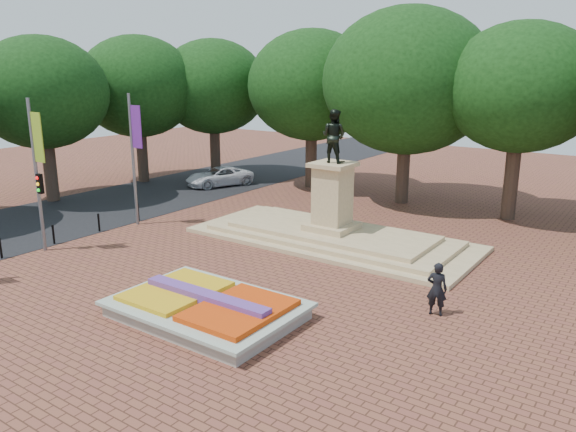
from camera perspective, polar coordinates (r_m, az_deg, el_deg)
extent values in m
plane|color=brown|center=(21.70, -6.55, -7.69)|extent=(90.00, 90.00, 0.00)
cube|color=black|center=(35.67, -19.39, 0.61)|extent=(9.00, 90.00, 0.02)
cube|color=gray|center=(19.64, -8.27, -9.55)|extent=(6.00, 4.00, 0.45)
cube|color=#B5C1AF|center=(19.53, -8.30, -8.81)|extent=(6.30, 4.30, 0.12)
cube|color=#DC4B0C|center=(18.58, -5.00, -9.54)|extent=(2.60, 3.40, 0.22)
cube|color=gold|center=(20.44, -11.30, -7.48)|extent=(2.60, 3.40, 0.18)
cube|color=#623085|center=(19.44, -8.32, -8.22)|extent=(5.20, 0.55, 0.38)
cube|color=tan|center=(27.76, 4.44, -2.32)|extent=(14.00, 6.00, 0.20)
cube|color=tan|center=(27.71, 4.45, -1.92)|extent=(12.00, 5.00, 0.20)
cube|color=tan|center=(27.65, 4.46, -1.52)|extent=(10.00, 4.00, 0.20)
cube|color=tan|center=(27.58, 4.47, -1.03)|extent=(2.20, 2.20, 0.30)
cube|color=tan|center=(27.20, 4.54, 2.11)|extent=(1.50, 1.50, 2.80)
cube|color=tan|center=(26.90, 4.60, 5.23)|extent=(1.90, 1.90, 0.20)
imported|color=black|center=(26.71, 4.66, 8.09)|extent=(1.22, 0.95, 2.50)
cylinder|color=#34271C|center=(44.57, -6.73, 6.69)|extent=(0.80, 0.80, 4.00)
ellipsoid|color=black|center=(44.15, -6.91, 12.73)|extent=(8.80, 8.80, 7.48)
cylinder|color=#34271C|center=(39.75, 1.97, 5.79)|extent=(0.80, 0.80, 4.00)
ellipsoid|color=black|center=(39.27, 2.03, 12.56)|extent=(8.80, 8.80, 7.48)
cylinder|color=#34271C|center=(36.45, 11.25, 4.67)|extent=(0.80, 0.80, 4.00)
ellipsoid|color=black|center=(35.93, 11.63, 12.05)|extent=(8.80, 8.80, 7.48)
cylinder|color=#34271C|center=(34.28, 21.98, 3.23)|extent=(0.80, 0.80, 4.00)
ellipsoid|color=black|center=(33.73, 22.76, 11.05)|extent=(8.80, 8.80, 7.48)
cylinder|color=#34271C|center=(39.00, -23.53, 4.26)|extent=(0.80, 0.80, 3.84)
ellipsoid|color=black|center=(38.52, -24.23, 10.82)|extent=(8.40, 8.40, 7.14)
cylinder|color=#34271C|center=(43.62, -14.59, 6.03)|extent=(0.80, 0.80, 3.84)
ellipsoid|color=black|center=(43.19, -14.98, 11.92)|extent=(8.40, 8.40, 7.14)
cylinder|color=slate|center=(27.83, -24.17, 3.66)|extent=(0.16, 0.16, 7.00)
cube|color=#88AD22|center=(27.19, -24.08, 7.29)|extent=(0.70, 0.04, 2.20)
cylinder|color=slate|center=(30.94, -15.45, 5.45)|extent=(0.16, 0.16, 7.00)
cube|color=#66228E|center=(30.37, -15.14, 8.73)|extent=(0.70, 0.04, 2.20)
cube|color=black|center=(27.71, -23.89, 3.02)|extent=(0.28, 0.18, 0.90)
cylinder|color=black|center=(28.11, -27.16, -3.01)|extent=(0.10, 0.10, 0.90)
cylinder|color=black|center=(29.32, -22.72, -1.81)|extent=(0.10, 0.10, 0.90)
sphere|color=black|center=(29.20, -22.81, -0.93)|extent=(0.12, 0.12, 0.12)
cylinder|color=black|center=(30.71, -18.66, -0.71)|extent=(0.10, 0.10, 0.90)
sphere|color=black|center=(30.59, -18.73, 0.14)|extent=(0.12, 0.12, 0.12)
cylinder|color=black|center=(32.24, -14.97, 0.30)|extent=(0.10, 0.10, 0.90)
sphere|color=black|center=(32.13, -15.03, 1.11)|extent=(0.12, 0.12, 0.12)
imported|color=silver|center=(40.71, -7.00, 4.00)|extent=(3.98, 5.29, 1.34)
imported|color=black|center=(20.02, 14.89, -7.17)|extent=(0.77, 0.58, 1.90)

